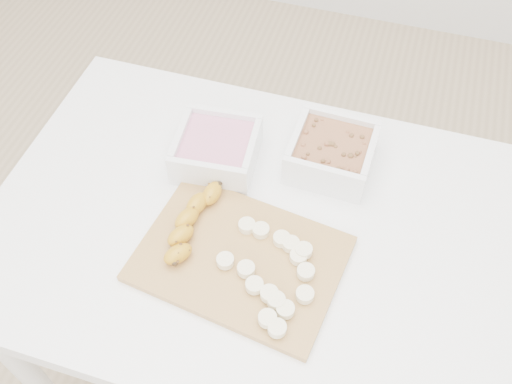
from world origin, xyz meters
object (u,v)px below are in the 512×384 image
(bowl_granola, at_px, (332,152))
(banana, at_px, (191,223))
(table, at_px, (252,250))
(bowl_yogurt, at_px, (217,149))
(cutting_board, at_px, (240,259))

(bowl_granola, height_order, banana, bowl_granola)
(table, bearing_deg, banana, -152.15)
(bowl_granola, distance_m, banana, 0.31)
(banana, bearing_deg, bowl_yogurt, 110.72)
(table, relative_size, bowl_granola, 6.08)
(bowl_yogurt, bearing_deg, table, -48.47)
(banana, bearing_deg, cutting_board, -0.51)
(bowl_granola, bearing_deg, banana, -131.35)
(bowl_granola, height_order, cutting_board, bowl_granola)
(bowl_yogurt, xyz_separation_m, bowl_granola, (0.22, 0.06, 0.00))
(bowl_yogurt, bearing_deg, bowl_granola, 14.73)
(table, distance_m, bowl_granola, 0.25)
(table, relative_size, bowl_yogurt, 5.85)
(bowl_yogurt, distance_m, bowl_granola, 0.23)
(cutting_board, xyz_separation_m, banana, (-0.10, 0.03, 0.02))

